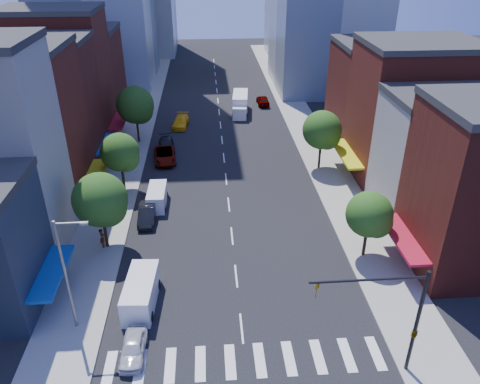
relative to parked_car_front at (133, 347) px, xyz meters
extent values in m
plane|color=black|center=(7.50, 1.90, -0.68)|extent=(220.00, 220.00, 0.00)
cube|color=gray|center=(-5.00, 41.90, -0.61)|extent=(5.00, 120.00, 0.15)
cube|color=gray|center=(20.00, 41.90, -0.61)|extent=(5.00, 120.00, 0.15)
cube|color=silver|center=(7.50, -1.10, -0.68)|extent=(19.00, 3.00, 0.01)
cube|color=maroon|center=(-13.50, 22.40, 7.32)|extent=(12.00, 9.00, 16.00)
cube|color=#521A14|center=(-13.50, 30.90, 6.82)|extent=(12.00, 8.00, 15.00)
cube|color=maroon|center=(-13.50, 39.40, 7.82)|extent=(12.00, 9.00, 17.00)
cube|color=#521A14|center=(-13.50, 48.90, 5.82)|extent=(12.00, 10.00, 13.00)
cube|color=silver|center=(28.50, 16.90, 5.32)|extent=(12.00, 8.00, 12.00)
cube|color=maroon|center=(28.50, 25.90, 6.82)|extent=(12.00, 10.00, 15.00)
cube|color=#521A14|center=(28.50, 35.90, 5.82)|extent=(12.00, 10.00, 13.00)
cylinder|color=black|center=(18.00, -2.60, 3.47)|extent=(0.24, 0.24, 8.00)
cylinder|color=black|center=(14.50, -2.60, 7.07)|extent=(7.00, 0.16, 0.16)
imported|color=gold|center=(11.50, -2.60, 6.47)|extent=(0.22, 0.18, 1.10)
imported|color=gold|center=(18.00, -2.60, 2.67)|extent=(0.48, 2.24, 0.90)
cylinder|color=slate|center=(-4.50, 2.90, 3.97)|extent=(0.20, 0.20, 9.00)
cylinder|color=slate|center=(-3.50, 2.90, 8.27)|extent=(2.00, 0.14, 0.14)
cube|color=slate|center=(-2.60, 2.90, 8.22)|extent=(0.50, 0.25, 0.18)
cylinder|color=black|center=(-4.00, 12.90, 1.43)|extent=(0.28, 0.28, 3.92)
sphere|color=#1C4513|center=(-4.00, 12.90, 4.37)|extent=(4.80, 4.80, 4.80)
sphere|color=#1C4513|center=(-3.40, 12.60, 3.67)|extent=(3.36, 3.36, 3.36)
cylinder|color=black|center=(-4.00, 23.90, 1.29)|extent=(0.28, 0.28, 3.64)
sphere|color=#1C4513|center=(-4.00, 23.90, 4.02)|extent=(4.20, 4.20, 4.20)
sphere|color=#1C4513|center=(-3.40, 23.60, 3.37)|extent=(2.94, 2.94, 2.94)
cylinder|color=black|center=(-4.00, 37.90, 1.57)|extent=(0.28, 0.28, 4.20)
sphere|color=#1C4513|center=(-4.00, 37.90, 4.72)|extent=(5.00, 5.00, 5.00)
sphere|color=#1C4513|center=(-3.40, 37.60, 3.97)|extent=(3.50, 3.50, 3.50)
cylinder|color=black|center=(19.00, 9.90, 1.15)|extent=(0.28, 0.28, 3.36)
sphere|color=#1C4513|center=(19.00, 9.90, 3.67)|extent=(4.00, 4.00, 4.00)
sphere|color=#1C4513|center=(19.60, 9.60, 3.07)|extent=(2.80, 2.80, 2.80)
cylinder|color=black|center=(19.00, 27.90, 1.43)|extent=(0.28, 0.28, 3.92)
sphere|color=#1C4513|center=(19.00, 27.90, 4.37)|extent=(4.60, 4.60, 4.60)
sphere|color=#1C4513|center=(19.60, 27.60, 3.67)|extent=(3.22, 3.22, 3.22)
imported|color=silver|center=(0.00, 0.00, 0.00)|extent=(1.69, 4.03, 1.36)
imported|color=black|center=(-0.80, 17.32, 0.08)|extent=(1.70, 4.63, 1.52)
imported|color=#999999|center=(0.00, 31.44, 0.10)|extent=(3.22, 5.86, 1.56)
imported|color=black|center=(0.00, 35.00, 0.05)|extent=(2.58, 5.23, 1.46)
cube|color=silver|center=(0.00, 5.07, 0.45)|extent=(2.51, 5.52, 2.26)
cube|color=black|center=(-0.14, 3.03, 0.77)|extent=(2.06, 1.21, 0.97)
cylinder|color=black|center=(-1.09, 3.31, -0.30)|extent=(0.32, 0.83, 0.82)
cylinder|color=black|center=(0.84, 3.17, -0.30)|extent=(0.32, 0.83, 0.82)
cylinder|color=black|center=(-0.84, 6.96, -0.30)|extent=(0.32, 0.83, 0.82)
cylinder|color=black|center=(1.09, 6.83, -0.30)|extent=(0.32, 0.83, 0.82)
cube|color=silver|center=(-0.03, 20.40, 0.27)|extent=(1.86, 4.54, 1.90)
cube|color=black|center=(-0.05, 18.68, 0.54)|extent=(1.68, 0.92, 0.81)
cylinder|color=black|center=(-0.86, 18.87, -0.37)|extent=(0.23, 0.69, 0.69)
cylinder|color=black|center=(0.76, 18.85, -0.37)|extent=(0.23, 0.69, 0.69)
cylinder|color=black|center=(-0.83, 21.94, -0.37)|extent=(0.23, 0.69, 0.69)
cylinder|color=black|center=(0.80, 21.92, -0.37)|extent=(0.23, 0.69, 0.69)
imported|color=yellow|center=(1.57, 43.75, 0.07)|extent=(2.66, 5.38, 1.50)
imported|color=black|center=(10.67, 50.37, -0.03)|extent=(1.53, 4.02, 1.31)
imported|color=#999999|center=(15.04, 53.12, 0.10)|extent=(1.98, 4.66, 1.57)
cube|color=white|center=(10.93, 49.60, 0.86)|extent=(2.94, 6.46, 3.08)
cube|color=white|center=(10.56, 45.97, 0.38)|extent=(2.28, 1.94, 1.92)
cylinder|color=black|center=(9.59, 46.84, -0.25)|extent=(0.38, 0.89, 0.87)
cylinder|color=black|center=(11.69, 46.62, -0.25)|extent=(0.38, 0.89, 0.87)
cylinder|color=black|center=(10.03, 51.15, -0.25)|extent=(0.38, 0.89, 0.87)
cylinder|color=black|center=(12.14, 50.93, -0.25)|extent=(0.38, 0.89, 0.87)
imported|color=#999999|center=(-4.35, 12.88, 0.40)|extent=(0.56, 0.75, 1.86)
imported|color=#999999|center=(-5.12, 17.72, 0.31)|extent=(0.99, 1.04, 1.69)
camera|label=1|loc=(5.54, -23.14, 24.41)|focal=35.00mm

